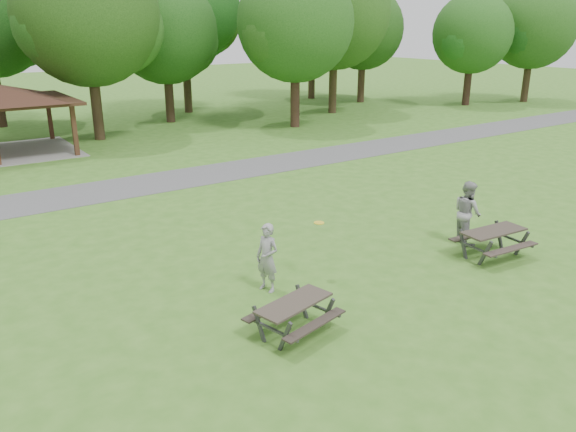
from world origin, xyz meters
The scene contains 16 objects.
ground centered at (0.00, 0.00, 0.00)m, with size 160.00×160.00×0.00m, color #3B7020.
asphalt_path centered at (0.00, 14.00, 0.01)m, with size 120.00×3.20×0.02m, color #4E4E51.
tree_row_e centered at (2.10, 25.03, 6.78)m, with size 8.40×8.00×11.02m.
tree_row_f centered at (8.09, 28.53, 5.84)m, with size 7.35×7.00×9.55m.
tree_row_g centered at (14.09, 22.03, 6.33)m, with size 7.77×7.40×10.25m.
tree_row_h centered at (20.10, 25.53, 7.03)m, with size 8.61×8.20×11.37m.
tree_row_i centered at (26.08, 29.03, 5.91)m, with size 7.14×6.80×9.52m.
tree_row_j centered at (32.08, 22.53, 5.56)m, with size 6.72×6.40×8.96m.
tree_deep_c centered at (11.10, 32.03, 7.44)m, with size 8.82×8.40×11.90m.
tree_deep_d centered at (24.10, 33.53, 7.03)m, with size 8.40×8.00×11.27m.
tree_flank_right centered at (38.09, 21.03, 6.15)m, with size 7.56×7.20×9.97m.
picnic_table_middle centered at (-1.26, 0.50, 0.58)m, with size 2.09×1.82×0.79m.
picnic_table_far centered at (5.96, 0.73, 0.63)m, with size 2.09×1.74×0.85m.
frisbee_in_flight centered at (0.92, 2.46, 1.56)m, with size 0.36×0.36×0.02m.
frisbee_thrower centered at (-0.59, 2.61, 0.89)m, with size 0.65×0.43×1.78m, color gray.
frisbee_catcher centered at (6.26, 1.94, 0.98)m, with size 0.95×0.74×1.96m, color #949496.
Camera 1 is at (-7.53, -8.34, 6.43)m, focal length 35.00 mm.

